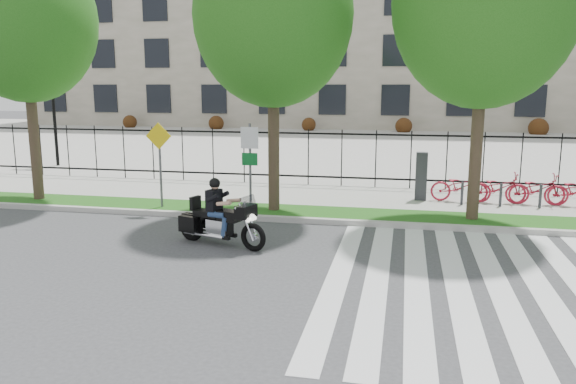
# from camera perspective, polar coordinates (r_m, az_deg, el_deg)

# --- Properties ---
(ground) EXTENTS (120.00, 120.00, 0.00)m
(ground) POSITION_cam_1_polar(r_m,az_deg,el_deg) (11.67, -5.74, -7.75)
(ground) COLOR #3A3A3D
(ground) RESTS_ON ground
(curb) EXTENTS (60.00, 0.20, 0.15)m
(curb) POSITION_cam_1_polar(r_m,az_deg,el_deg) (15.45, -1.17, -2.75)
(curb) COLOR #AFADA5
(curb) RESTS_ON ground
(grass_verge) EXTENTS (60.00, 1.50, 0.15)m
(grass_verge) POSITION_cam_1_polar(r_m,az_deg,el_deg) (16.26, -0.50, -2.06)
(grass_verge) COLOR #225515
(grass_verge) RESTS_ON ground
(sidewalk) EXTENTS (60.00, 3.50, 0.15)m
(sidewalk) POSITION_cam_1_polar(r_m,az_deg,el_deg) (18.65, 1.14, -0.38)
(sidewalk) COLOR #9B9A91
(sidewalk) RESTS_ON ground
(plaza) EXTENTS (80.00, 34.00, 0.10)m
(plaza) POSITION_cam_1_polar(r_m,az_deg,el_deg) (35.88, 6.38, 4.95)
(plaza) COLOR #9B9A91
(plaza) RESTS_ON ground
(crosswalk_stripes) EXTENTS (5.70, 8.00, 0.01)m
(crosswalk_stripes) POSITION_cam_1_polar(r_m,az_deg,el_deg) (11.26, 18.71, -8.97)
(crosswalk_stripes) COLOR silver
(crosswalk_stripes) RESTS_ON ground
(iron_fence) EXTENTS (30.00, 0.06, 2.00)m
(iron_fence) POSITION_cam_1_polar(r_m,az_deg,el_deg) (20.18, 2.08, 3.57)
(iron_fence) COLOR black
(iron_fence) RESTS_ON sidewalk
(office_building) EXTENTS (60.00, 21.90, 20.15)m
(office_building) POSITION_cam_1_polar(r_m,az_deg,el_deg) (55.90, 8.67, 17.19)
(office_building) COLOR gray
(office_building) RESTS_ON ground
(lamp_post_left) EXTENTS (1.06, 0.70, 4.25)m
(lamp_post_left) POSITION_cam_1_polar(r_m,az_deg,el_deg) (27.29, -22.79, 8.98)
(lamp_post_left) COLOR black
(lamp_post_left) RESTS_ON ground
(street_tree_0) EXTENTS (4.27, 4.27, 7.91)m
(street_tree_0) POSITION_cam_1_polar(r_m,az_deg,el_deg) (19.28, -25.23, 15.46)
(street_tree_0) COLOR #382A1E
(street_tree_0) RESTS_ON grass_verge
(street_tree_1) EXTENTS (4.40, 4.40, 7.97)m
(street_tree_1) POSITION_cam_1_polar(r_m,az_deg,el_deg) (16.01, -1.52, 17.55)
(street_tree_1) COLOR #382A1E
(street_tree_1) RESTS_ON grass_verge
(street_tree_2) EXTENTS (4.68, 4.68, 8.31)m
(street_tree_2) POSITION_cam_1_polar(r_m,az_deg,el_deg) (15.72, 19.43, 17.74)
(street_tree_2) COLOR #382A1E
(street_tree_2) RESTS_ON grass_verge
(bike_share_station) EXTENTS (7.78, 0.85, 1.50)m
(bike_share_station) POSITION_cam_1_polar(r_m,az_deg,el_deg) (18.52, 25.39, 0.23)
(bike_share_station) COLOR #2D2D33
(bike_share_station) RESTS_ON sidewalk
(sign_pole_regulatory) EXTENTS (0.50, 0.09, 2.50)m
(sign_pole_regulatory) POSITION_cam_1_polar(r_m,az_deg,el_deg) (15.82, -3.89, 3.68)
(sign_pole_regulatory) COLOR #59595B
(sign_pole_regulatory) RESTS_ON grass_verge
(sign_pole_warning) EXTENTS (0.78, 0.09, 2.49)m
(sign_pole_warning) POSITION_cam_1_polar(r_m,az_deg,el_deg) (16.76, -12.92, 3.84)
(sign_pole_warning) COLOR #59595B
(sign_pole_warning) RESTS_ON grass_verge
(motorcycle_rider) EXTENTS (2.39, 1.19, 1.92)m
(motorcycle_rider) POSITION_cam_1_polar(r_m,az_deg,el_deg) (13.17, -6.90, -2.71)
(motorcycle_rider) COLOR black
(motorcycle_rider) RESTS_ON ground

